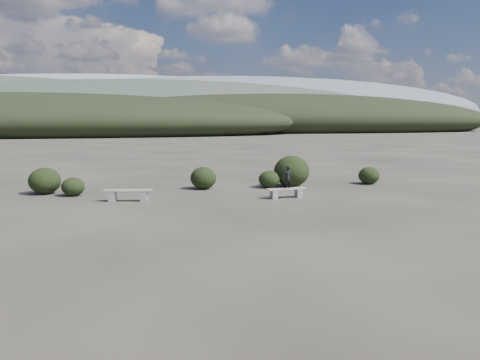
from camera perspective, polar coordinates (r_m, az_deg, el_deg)
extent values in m
plane|color=#302B25|center=(13.65, 4.03, -6.41)|extent=(1200.00, 1200.00, 0.00)
cube|color=slate|center=(19.35, -15.31, -1.92)|extent=(0.33, 0.41, 0.42)
cube|color=slate|center=(19.07, -11.61, -1.94)|extent=(0.33, 0.41, 0.42)
cube|color=gray|center=(19.16, -13.49, -1.23)|extent=(1.95, 0.74, 0.05)
cube|color=slate|center=(19.33, 4.16, -1.76)|extent=(0.28, 0.36, 0.37)
cube|color=slate|center=(19.79, 7.14, -1.58)|extent=(0.28, 0.36, 0.37)
cube|color=gray|center=(19.52, 5.68, -1.06)|extent=(1.72, 0.57, 0.05)
imported|color=black|center=(19.48, 5.84, 0.37)|extent=(0.40, 0.34, 0.93)
ellipsoid|color=black|center=(21.25, -19.70, -0.78)|extent=(0.97, 0.97, 0.79)
ellipsoid|color=black|center=(22.04, -4.49, 0.25)|extent=(1.22, 1.22, 1.05)
ellipsoid|color=black|center=(22.43, 3.60, 0.09)|extent=(1.03, 1.03, 0.83)
ellipsoid|color=black|center=(22.89, 6.32, 1.08)|extent=(1.73, 1.73, 1.51)
ellipsoid|color=black|center=(24.56, 15.45, 0.53)|extent=(1.05, 1.05, 0.88)
ellipsoid|color=black|center=(22.23, -22.71, -0.10)|extent=(1.37, 1.37, 1.16)
ellipsoid|color=black|center=(104.97, -23.51, 6.46)|extent=(110.00, 40.00, 12.00)
ellipsoid|color=black|center=(128.69, 5.91, 7.28)|extent=(120.00, 44.00, 14.00)
ellipsoid|color=#323D32|center=(172.82, -10.50, 7.96)|extent=(190.00, 64.00, 24.00)
ellipsoid|color=slate|center=(321.37, 1.67, 8.55)|extent=(340.00, 110.00, 44.00)
ellipsoid|color=gray|center=(413.71, -15.41, 8.40)|extent=(460.00, 140.00, 56.00)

